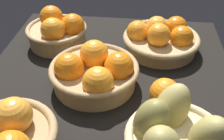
{
  "coord_description": "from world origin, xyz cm",
  "views": [
    {
      "loc": [
        -57.33,
        -8.06,
        52.18
      ],
      "look_at": [
        2.2,
        -1.22,
        7.0
      ],
      "focal_mm": 44.05,
      "sensor_mm": 36.0,
      "label": 1
    }
  ],
  "objects_px": {
    "basket_far_right": "(58,31)",
    "basket_near_right": "(161,38)",
    "basket_near_left_pears": "(174,136)",
    "basket_center": "(95,72)",
    "loose_orange_front_gap": "(165,93)",
    "basket_far_left": "(4,139)"
  },
  "relations": [
    {
      "from": "loose_orange_front_gap",
      "to": "basket_near_left_pears",
      "type": "bearing_deg",
      "value": -174.94
    },
    {
      "from": "basket_far_right",
      "to": "basket_center",
      "type": "relative_size",
      "value": 0.83
    },
    {
      "from": "basket_far_right",
      "to": "basket_far_left",
      "type": "height_order",
      "value": "basket_far_left"
    },
    {
      "from": "basket_near_left_pears",
      "to": "basket_center",
      "type": "distance_m",
      "value": 0.28
    },
    {
      "from": "basket_far_right",
      "to": "basket_center",
      "type": "xyz_separation_m",
      "value": [
        -0.2,
        -0.16,
        -0.0
      ]
    },
    {
      "from": "basket_near_right",
      "to": "loose_orange_front_gap",
      "type": "distance_m",
      "value": 0.26
    },
    {
      "from": "basket_far_right",
      "to": "basket_near_right",
      "type": "height_order",
      "value": "basket_far_right"
    },
    {
      "from": "basket_near_left_pears",
      "to": "basket_center",
      "type": "bearing_deg",
      "value": 44.69
    },
    {
      "from": "basket_center",
      "to": "basket_far_left",
      "type": "xyz_separation_m",
      "value": [
        -0.24,
        0.14,
        0.0
      ]
    },
    {
      "from": "basket_center",
      "to": "basket_far_left",
      "type": "distance_m",
      "value": 0.28
    },
    {
      "from": "basket_far_right",
      "to": "loose_orange_front_gap",
      "type": "distance_m",
      "value": 0.43
    },
    {
      "from": "basket_near_left_pears",
      "to": "basket_far_right",
      "type": "relative_size",
      "value": 1.16
    },
    {
      "from": "basket_far_right",
      "to": "basket_near_right",
      "type": "relative_size",
      "value": 0.82
    },
    {
      "from": "basket_near_right",
      "to": "basket_far_left",
      "type": "relative_size",
      "value": 1.15
    },
    {
      "from": "basket_far_right",
      "to": "basket_far_left",
      "type": "relative_size",
      "value": 0.94
    },
    {
      "from": "basket_far_left",
      "to": "basket_near_right",
      "type": "bearing_deg",
      "value": -36.04
    },
    {
      "from": "loose_orange_front_gap",
      "to": "basket_far_right",
      "type": "bearing_deg",
      "value": 52.78
    },
    {
      "from": "basket_center",
      "to": "basket_far_left",
      "type": "relative_size",
      "value": 1.13
    },
    {
      "from": "basket_far_right",
      "to": "basket_near_right",
      "type": "distance_m",
      "value": 0.34
    },
    {
      "from": "basket_near_left_pears",
      "to": "basket_far_left",
      "type": "bearing_deg",
      "value": 97.15
    },
    {
      "from": "basket_near_right",
      "to": "loose_orange_front_gap",
      "type": "bearing_deg",
      "value": -179.75
    },
    {
      "from": "basket_far_right",
      "to": "basket_near_right",
      "type": "bearing_deg",
      "value": -89.11
    }
  ]
}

